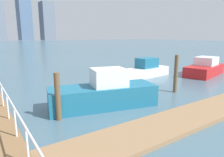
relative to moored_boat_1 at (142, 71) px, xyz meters
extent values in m
plane|color=#476675|center=(-8.51, 0.59, -0.60)|extent=(300.00, 300.00, 0.00)
cube|color=#93704C|center=(-5.49, -8.36, -0.51)|extent=(13.03, 2.00, 0.18)
cylinder|color=white|center=(-11.66, -8.41, 0.33)|extent=(0.06, 0.06, 1.05)
cylinder|color=white|center=(-11.66, -6.58, 0.33)|extent=(0.06, 0.06, 1.05)
cylinder|color=white|center=(-11.66, -4.76, 0.33)|extent=(0.06, 0.06, 1.05)
cylinder|color=white|center=(-11.66, -2.94, 0.33)|extent=(0.06, 0.06, 1.05)
cylinder|color=brown|center=(-1.60, -5.02, 0.66)|extent=(0.25, 0.25, 2.51)
cylinder|color=brown|center=(-9.69, -5.12, 0.49)|extent=(0.25, 0.25, 2.17)
cube|color=white|center=(-0.16, -0.01, -0.18)|extent=(6.35, 2.17, 0.82)
cube|color=#1E6B8C|center=(0.60, 0.06, 0.68)|extent=(2.02, 1.46, 0.91)
cube|color=#1E6B8C|center=(-7.10, -4.74, -0.03)|extent=(5.92, 3.16, 1.13)
cube|color=white|center=(-6.79, -4.82, 1.00)|extent=(2.06, 1.85, 0.92)
cube|color=red|center=(5.67, -2.59, -0.12)|extent=(5.53, 3.26, 0.95)
cube|color=white|center=(6.01, -2.51, 0.75)|extent=(2.52, 2.15, 0.78)
cube|color=slate|center=(39.46, 158.05, 14.45)|extent=(10.28, 10.98, 30.08)
camera|label=1|loc=(-12.51, -13.63, 3.15)|focal=32.55mm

